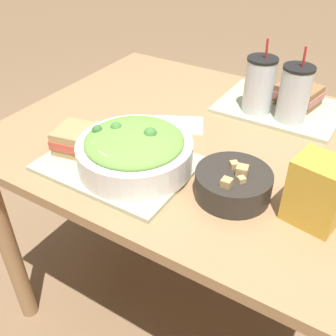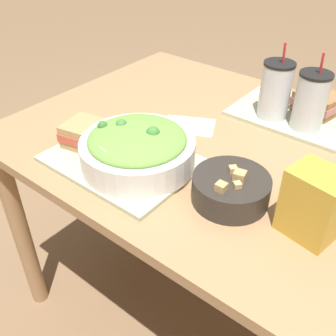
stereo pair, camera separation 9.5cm
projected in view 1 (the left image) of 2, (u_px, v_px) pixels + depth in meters
The scene contains 13 objects.
ground_plane at pixel (193, 296), 1.61m from camera, with size 12.00×12.00×0.00m, color #846647.
dining_table at pixel (202, 165), 1.22m from camera, with size 1.16×0.92×0.77m.
tray_near at pixel (118, 164), 1.03m from camera, with size 0.38×0.28×0.01m.
tray_far at pixel (279, 107), 1.28m from camera, with size 0.38×0.28×0.01m.
salad_bowl at pixel (135, 150), 0.98m from camera, with size 0.29×0.29×0.11m.
soup_bowl at pixel (233, 183), 0.91m from camera, with size 0.18×0.18×0.09m.
sandwich_near at pixel (80, 140), 1.05m from camera, with size 0.15×0.13×0.06m.
baguette_near at pixel (135, 132), 1.08m from camera, with size 0.11×0.07×0.06m.
sandwich_far at pixel (298, 95), 1.27m from camera, with size 0.15×0.13×0.06m.
drink_cup_dark at pixel (259, 87), 1.21m from camera, with size 0.09×0.09×0.23m.
drink_cup_red at pixel (294, 95), 1.16m from camera, with size 0.09×0.09×0.23m.
chip_bag at pixel (317, 192), 0.82m from camera, with size 0.12×0.11×0.15m.
napkin_folded at pixel (178, 125), 1.20m from camera, with size 0.18×0.16×0.00m.
Camera 1 is at (0.43, -0.90, 1.37)m, focal length 42.00 mm.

